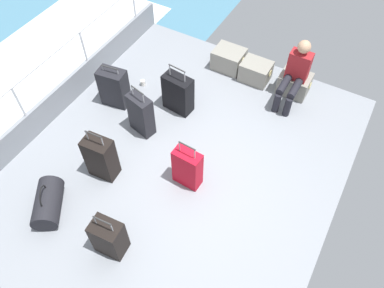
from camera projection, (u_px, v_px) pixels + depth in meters
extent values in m
cube|color=gray|center=(181.00, 161.00, 5.55)|extent=(4.40, 5.20, 0.06)
cube|color=gray|center=(62.00, 96.00, 6.00)|extent=(0.06, 5.20, 0.45)
cylinder|color=silver|center=(24.00, 113.00, 5.41)|extent=(0.04, 0.04, 1.00)
cylinder|color=silver|center=(87.00, 58.00, 6.15)|extent=(0.04, 0.04, 1.00)
cylinder|color=silver|center=(135.00, 14.00, 6.88)|extent=(0.04, 0.04, 1.00)
cylinder|color=silver|center=(48.00, 58.00, 5.38)|extent=(0.04, 4.16, 0.04)
cube|color=white|center=(10.00, 91.00, 6.88)|extent=(2.40, 7.28, 0.01)
cube|color=gray|center=(229.00, 59.00, 6.62)|extent=(0.51, 0.42, 0.36)
torus|color=tan|center=(215.00, 51.00, 6.64)|extent=(0.02, 0.12, 0.12)
torus|color=tan|center=(243.00, 61.00, 6.48)|extent=(0.02, 0.12, 0.12)
cube|color=gray|center=(256.00, 71.00, 6.43)|extent=(0.49, 0.39, 0.35)
torus|color=tan|center=(242.00, 63.00, 6.45)|extent=(0.02, 0.12, 0.12)
torus|color=tan|center=(270.00, 73.00, 6.30)|extent=(0.02, 0.12, 0.12)
cube|color=gray|center=(294.00, 83.00, 6.25)|extent=(0.49, 0.39, 0.35)
torus|color=tan|center=(281.00, 75.00, 6.27)|extent=(0.02, 0.12, 0.12)
torus|color=tan|center=(310.00, 86.00, 6.12)|extent=(0.02, 0.12, 0.12)
cube|color=maroon|center=(299.00, 66.00, 5.89)|extent=(0.34, 0.20, 0.48)
sphere|color=tan|center=(304.00, 47.00, 5.61)|extent=(0.20, 0.20, 0.20)
cylinder|color=black|center=(295.00, 89.00, 5.86)|extent=(0.12, 0.40, 0.12)
cylinder|color=black|center=(287.00, 107.00, 5.93)|extent=(0.11, 0.11, 0.35)
cylinder|color=black|center=(284.00, 85.00, 5.92)|extent=(0.12, 0.40, 0.12)
cylinder|color=black|center=(277.00, 103.00, 5.98)|extent=(0.11, 0.11, 0.35)
cube|color=#B70C1E|center=(187.00, 168.00, 5.06)|extent=(0.39, 0.22, 0.63)
cylinder|color=#A5A8AD|center=(180.00, 146.00, 4.78)|extent=(0.02, 0.02, 0.17)
cylinder|color=#A5A8AD|center=(195.00, 154.00, 4.70)|extent=(0.02, 0.02, 0.17)
cylinder|color=#2D2D2D|center=(187.00, 146.00, 4.67)|extent=(0.25, 0.03, 0.02)
cube|color=silver|center=(192.00, 156.00, 4.99)|extent=(0.05, 0.01, 0.08)
cube|color=black|center=(109.00, 237.00, 4.50)|extent=(0.39, 0.29, 0.57)
cylinder|color=#A5A8AD|center=(95.00, 220.00, 4.23)|extent=(0.02, 0.02, 0.16)
cylinder|color=#A5A8AD|center=(112.00, 228.00, 4.18)|extent=(0.02, 0.02, 0.16)
cylinder|color=#2D2D2D|center=(102.00, 221.00, 4.14)|extent=(0.24, 0.04, 0.02)
cube|color=green|center=(112.00, 221.00, 4.42)|extent=(0.05, 0.01, 0.08)
cube|color=black|center=(141.00, 115.00, 5.61)|extent=(0.42, 0.29, 0.68)
cylinder|color=#A5A8AD|center=(132.00, 90.00, 5.32)|extent=(0.02, 0.02, 0.16)
cylinder|color=#A5A8AD|center=(143.00, 98.00, 5.23)|extent=(0.02, 0.02, 0.16)
cylinder|color=#2D2D2D|center=(137.00, 90.00, 5.21)|extent=(0.25, 0.08, 0.02)
cube|color=white|center=(146.00, 108.00, 5.61)|extent=(0.05, 0.02, 0.08)
cube|color=black|center=(101.00, 158.00, 5.13)|extent=(0.40, 0.28, 0.69)
cylinder|color=#A5A8AD|center=(87.00, 135.00, 4.83)|extent=(0.02, 0.02, 0.16)
cylinder|color=#A5A8AD|center=(102.00, 141.00, 4.77)|extent=(0.02, 0.02, 0.16)
cylinder|color=#2D2D2D|center=(93.00, 134.00, 4.73)|extent=(0.25, 0.04, 0.02)
cube|color=silver|center=(105.00, 148.00, 5.15)|extent=(0.05, 0.01, 0.08)
cube|color=black|center=(114.00, 87.00, 5.98)|extent=(0.46, 0.32, 0.65)
cylinder|color=#A5A8AD|center=(102.00, 68.00, 5.72)|extent=(0.02, 0.02, 0.09)
cylinder|color=#A5A8AD|center=(118.00, 72.00, 5.66)|extent=(0.02, 0.02, 0.09)
cylinder|color=#2D2D2D|center=(110.00, 67.00, 5.66)|extent=(0.28, 0.06, 0.02)
cube|color=silver|center=(117.00, 76.00, 5.96)|extent=(0.05, 0.01, 0.08)
cube|color=black|center=(178.00, 94.00, 5.90)|extent=(0.48, 0.29, 0.64)
cylinder|color=#A5A8AD|center=(170.00, 70.00, 5.62)|extent=(0.02, 0.02, 0.19)
cylinder|color=#A5A8AD|center=(185.00, 77.00, 5.53)|extent=(0.02, 0.02, 0.19)
cylinder|color=#2D2D2D|center=(177.00, 68.00, 5.50)|extent=(0.30, 0.05, 0.02)
cube|color=green|center=(183.00, 86.00, 5.91)|extent=(0.05, 0.01, 0.08)
cylinder|color=black|center=(48.00, 203.00, 4.91)|extent=(0.63, 0.72, 0.33)
torus|color=black|center=(44.00, 196.00, 4.77)|extent=(0.17, 0.24, 0.28)
cylinder|color=white|center=(143.00, 83.00, 6.44)|extent=(0.08, 0.08, 0.10)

